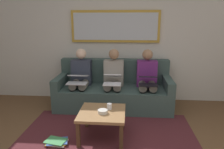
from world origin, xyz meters
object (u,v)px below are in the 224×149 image
Objects in this scene: couch at (114,91)px; bowl at (103,112)px; cup at (109,106)px; person_left at (147,78)px; person_middle at (113,77)px; laptop_black at (148,80)px; framed_mirror at (115,26)px; coffee_table at (102,115)px; laptop_silver at (78,79)px; magazine_stack at (57,142)px; laptop_white at (113,79)px; person_right at (81,76)px.

couch is 1.28m from bowl.
cup reaches higher than bowl.
person_left and person_middle have the same top height.
framed_mirror is at bearing -47.68° from laptop_black.
framed_mirror is at bearing -89.35° from cup.
person_middle is at bearing -93.02° from bowl.
coffee_table is at bearing 87.21° from framed_mirror.
person_middle is 0.69m from laptop_silver.
cup reaches higher than magazine_stack.
bowl is at bearing 121.13° from laptop_silver.
laptop_white is at bearing -93.72° from bowl.
bowl is at bearing 87.81° from framed_mirror.
person_left reaches higher than laptop_silver.
bowl is 1.35m from person_right.
person_middle reaches higher than magazine_stack.
couch is 1.22m from coffee_table.
laptop_silver is at bearing -58.07° from coffee_table.
laptop_black is (-0.64, 0.70, -0.92)m from framed_mirror.
person_right is at bearing -92.08° from magazine_stack.
laptop_white is at bearing -178.24° from laptop_silver.
laptop_black is at bearing -179.93° from laptop_silver.
framed_mirror is 19.94× the size of cup.
coffee_table is 1.83× the size of laptop_silver.
framed_mirror reaches higher than couch.
person_left is 0.68m from laptop_white.
person_right is at bearing -63.95° from coffee_table.
couch reaches higher than laptop_silver.
framed_mirror reaches higher than coffee_table.
person_right is at bearing -64.38° from bowl.
framed_mirror is 1.57× the size of person_left.
person_left is at bearing -169.06° from laptop_silver.
cup is 0.64× the size of bowl.
magazine_stack is at bearing 59.24° from laptop_white.
laptop_black is 0.97× the size of laptop_silver.
bowl reaches higher than coffee_table.
coffee_table is 0.58× the size of person_left.
coffee_table is (0.08, 1.61, -1.20)m from framed_mirror.
coffee_table is 1.69× the size of laptop_white.
magazine_stack is (1.33, 1.39, -0.58)m from person_left.
person_middle is at bearing 0.00° from person_left.
person_left is (-0.64, 0.07, 0.30)m from couch.
magazine_stack is (0.69, 1.84, -1.52)m from framed_mirror.
couch is at bearing -153.71° from laptop_silver.
laptop_white is (0.00, 0.30, 0.32)m from couch.
framed_mirror is 1.32m from laptop_silver.
laptop_white reaches higher than laptop_black.
person_left is 1.00× the size of person_right.
person_middle is at bearing 90.00° from couch.
person_left is 3.17× the size of laptop_silver.
coffee_table is at bearing 86.32° from couch.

